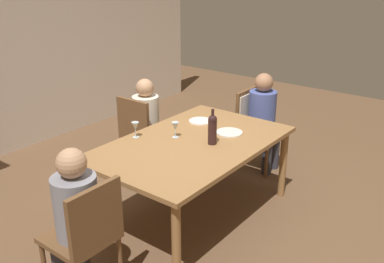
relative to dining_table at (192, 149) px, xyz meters
The scene contains 14 objects.
ground_plane 0.68m from the dining_table, ahead, with size 10.00×10.00×0.00m, color brown.
rear_room_partition 2.86m from the dining_table, 90.00° to the left, with size 6.40×0.12×2.70m, color beige.
dining_table is the anchor object (origin of this frame).
chair_far_right 1.03m from the dining_table, 71.23° to the left, with size 0.44×0.44×0.92m.
chair_right_end 1.31m from the dining_table, ahead, with size 0.44×0.46×0.92m.
chair_left_end 1.31m from the dining_table, behind, with size 0.44×0.44×0.92m.
person_woman_host 1.06m from the dining_table, 65.43° to the left, with size 0.34×0.29×1.10m.
person_man_bearded 1.30m from the dining_table, ahead, with size 0.31×0.35×1.14m.
person_man_guest 1.30m from the dining_table, behind, with size 0.31×0.36×1.14m.
wine_bottle_tall_green 0.29m from the dining_table, 66.16° to the right, with size 0.08×0.08×0.32m.
wine_glass_near_left 0.56m from the dining_table, 115.79° to the left, with size 0.07×0.07×0.15m.
wine_glass_centre 0.26m from the dining_table, 92.42° to the left, with size 0.07×0.07×0.15m.
dinner_plate_host 0.54m from the dining_table, 28.60° to the left, with size 0.23×0.23×0.01m, color white.
dinner_plate_guest_left 0.42m from the dining_table, 21.44° to the right, with size 0.25×0.25×0.01m, color silver.
Camera 1 is at (-2.85, -2.19, 2.27)m, focal length 40.48 mm.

